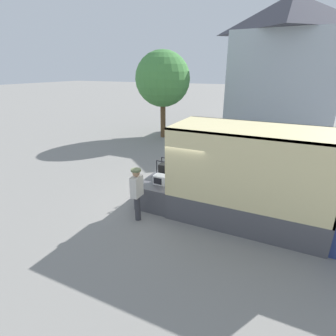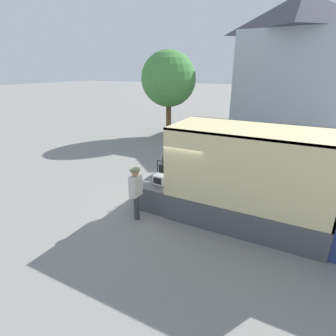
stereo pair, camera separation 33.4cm
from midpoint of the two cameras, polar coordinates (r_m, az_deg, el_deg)
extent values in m
plane|color=gray|center=(9.77, 1.24, -7.78)|extent=(160.00, 160.00, 0.00)
cube|color=#4C4C51|center=(8.98, 15.31, -8.13)|extent=(4.73, 2.23, 0.88)
cube|color=beige|center=(9.39, 17.43, 3.10)|extent=(4.73, 0.06, 2.18)
cube|color=beige|center=(7.36, 14.84, -1.46)|extent=(4.73, 0.06, 2.18)
cube|color=beige|center=(8.09, 17.05, 8.17)|extent=(4.73, 2.23, 0.06)
cylinder|color=#3370B2|center=(8.49, 11.70, -4.98)|extent=(0.26, 0.26, 0.32)
cube|color=olive|center=(8.75, 21.53, -5.19)|extent=(0.44, 0.32, 0.35)
cube|color=#2D7F33|center=(8.67, 17.73, -5.08)|extent=(0.44, 0.32, 0.31)
cube|color=#B2A893|center=(8.61, 13.47, -4.89)|extent=(0.44, 0.32, 0.29)
cube|color=#4C4C51|center=(9.81, -2.07, -4.78)|extent=(1.24, 2.11, 0.88)
cube|color=white|center=(9.17, -2.57, -2.52)|extent=(0.48, 0.34, 0.33)
cube|color=black|center=(9.05, -3.35, -2.86)|extent=(0.31, 0.01, 0.23)
cube|color=black|center=(9.82, -1.50, -0.45)|extent=(0.46, 0.35, 0.47)
cylinder|color=slate|center=(9.74, -0.54, -0.48)|extent=(0.17, 0.19, 0.19)
cylinder|color=black|center=(9.74, -3.44, -0.10)|extent=(0.04, 0.04, 0.65)
cylinder|color=black|center=(9.51, -0.62, -0.58)|extent=(0.04, 0.04, 0.65)
cylinder|color=black|center=(10.07, -2.34, 0.65)|extent=(0.04, 0.04, 0.65)
cylinder|color=black|center=(9.85, 0.41, 0.19)|extent=(0.04, 0.04, 0.65)
cylinder|color=black|center=(9.52, -2.07, 1.38)|extent=(0.53, 0.04, 0.04)
cylinder|color=black|center=(9.86, -0.99, 2.09)|extent=(0.53, 0.04, 0.04)
cylinder|color=#38383D|center=(8.69, -7.73, -8.62)|extent=(0.18, 0.18, 0.86)
cube|color=beige|center=(8.34, -7.98, -3.99)|extent=(0.24, 0.44, 0.68)
sphere|color=tan|center=(8.16, -8.14, -1.05)|extent=(0.24, 0.24, 0.24)
cylinder|color=#606B47|center=(8.13, -8.17, -0.47)|extent=(0.32, 0.32, 0.06)
cube|color=#A8B2BC|center=(23.10, 23.09, 16.54)|extent=(7.35, 6.26, 7.16)
pyramid|color=#42424C|center=(23.37, 24.97, 28.34)|extent=(7.72, 6.57, 2.51)
cylinder|color=brown|center=(19.07, -1.60, 10.23)|extent=(0.36, 0.36, 2.35)
sphere|color=#478942|center=(18.76, -1.69, 18.82)|extent=(3.72, 3.72, 3.72)
camera|label=1|loc=(0.17, -91.05, -0.40)|focal=28.00mm
camera|label=2|loc=(0.17, 88.95, 0.40)|focal=28.00mm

